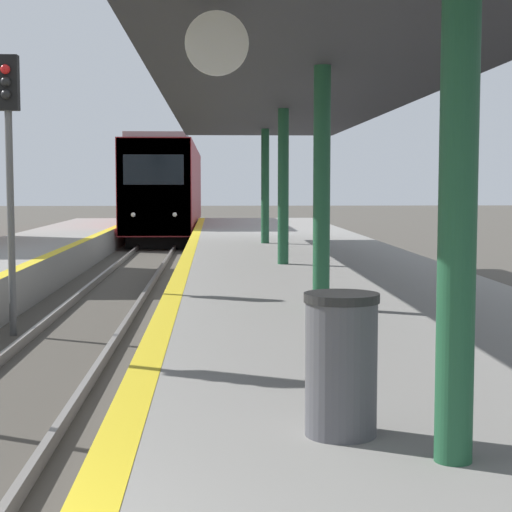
% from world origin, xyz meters
% --- Properties ---
extents(train, '(2.84, 22.04, 4.56)m').
position_xyz_m(train, '(0.00, 40.34, 2.32)').
color(train, black).
rests_on(train, ground).
extents(signal_mid, '(0.36, 0.31, 4.65)m').
position_xyz_m(signal_mid, '(-1.10, 11.41, 3.24)').
color(signal_mid, '#595959').
rests_on(signal_mid, ground).
extents(station_canopy, '(4.70, 25.82, 3.45)m').
position_xyz_m(station_canopy, '(3.73, 11.71, 4.16)').
color(station_canopy, '#1E5133').
rests_on(station_canopy, platform_right).
extents(trash_bin, '(0.50, 0.50, 0.95)m').
position_xyz_m(trash_bin, '(3.13, 2.61, 1.34)').
color(trash_bin, '#4C4C51').
rests_on(trash_bin, platform_right).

